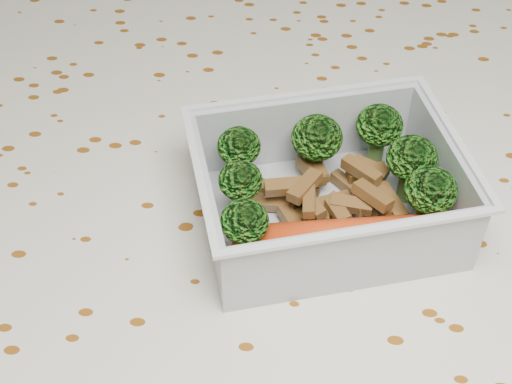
{
  "coord_description": "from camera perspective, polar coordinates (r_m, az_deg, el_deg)",
  "views": [
    {
      "loc": [
        0.01,
        -0.32,
        1.11
      ],
      "look_at": [
        -0.01,
        0.01,
        0.78
      ],
      "focal_mm": 50.0,
      "sensor_mm": 36.0,
      "label": 1
    }
  ],
  "objects": [
    {
      "name": "meat_pile",
      "position": [
        0.48,
        5.84,
        -0.11
      ],
      "size": [
        0.11,
        0.07,
        0.03
      ],
      "color": "brown",
      "rests_on": "lunch_container"
    },
    {
      "name": "tablecloth",
      "position": [
        0.51,
        1.02,
        -5.82
      ],
      "size": [
        1.46,
        0.96,
        0.19
      ],
      "color": "silver",
      "rests_on": "dining_table"
    },
    {
      "name": "dining_table",
      "position": [
        0.55,
        0.95,
        -9.13
      ],
      "size": [
        1.4,
        0.9,
        0.75
      ],
      "color": "brown",
      "rests_on": "ground"
    },
    {
      "name": "lunch_container",
      "position": [
        0.47,
        5.67,
        -0.51
      ],
      "size": [
        0.2,
        0.17,
        0.06
      ],
      "color": "silver",
      "rests_on": "tablecloth"
    },
    {
      "name": "sausage",
      "position": [
        0.45,
        7.33,
        -3.75
      ],
      "size": [
        0.14,
        0.05,
        0.03
      ],
      "color": "red",
      "rests_on": "lunch_container"
    },
    {
      "name": "broccoli_florets",
      "position": [
        0.47,
        6.37,
        2.19
      ],
      "size": [
        0.15,
        0.13,
        0.05
      ],
      "color": "#608C3F",
      "rests_on": "lunch_container"
    }
  ]
}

